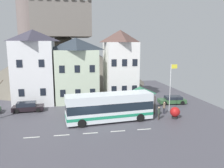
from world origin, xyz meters
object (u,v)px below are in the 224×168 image
(pedestrian_00, at_px, (159,113))
(flagpole, at_px, (171,84))
(harbour_buoy, at_px, (175,112))
(townhouse_01, at_px, (77,70))
(bus_shelter, at_px, (140,90))
(parked_car_02, at_px, (28,107))
(parked_car_01, at_px, (136,102))
(transit_bus, at_px, (109,107))
(hilltop_castle, at_px, (63,55))
(parked_car_03, at_px, (172,100))
(public_bench, at_px, (135,104))
(pedestrian_01, at_px, (164,107))
(townhouse_02, at_px, (120,65))
(townhouse_00, at_px, (34,67))

(pedestrian_00, relative_size, flagpole, 0.25)
(flagpole, distance_m, harbour_buoy, 4.39)
(townhouse_01, xyz_separation_m, pedestrian_00, (9.73, -11.60, -4.29))
(bus_shelter, relative_size, parked_car_02, 0.84)
(pedestrian_00, distance_m, flagpole, 5.21)
(flagpole, bearing_deg, parked_car_01, 138.04)
(transit_bus, relative_size, harbour_buoy, 7.15)
(pedestrian_00, height_order, harbour_buoy, pedestrian_00)
(hilltop_castle, relative_size, pedestrian_00, 23.94)
(parked_car_02, xyz_separation_m, parked_car_03, (21.96, 0.14, -0.05))
(parked_car_03, bearing_deg, parked_car_02, 5.98)
(bus_shelter, xyz_separation_m, pedestrian_00, (1.17, -4.23, -2.02))
(flagpole, bearing_deg, public_bench, 143.49)
(pedestrian_00, relative_size, pedestrian_01, 1.00)
(transit_bus, bearing_deg, hilltop_castle, 95.85)
(hilltop_castle, distance_m, harbour_buoy, 35.16)
(transit_bus, relative_size, bus_shelter, 3.00)
(parked_car_02, bearing_deg, townhouse_02, 16.21)
(parked_car_02, relative_size, pedestrian_01, 2.57)
(bus_shelter, bearing_deg, pedestrian_01, -36.23)
(parked_car_03, height_order, pedestrian_00, pedestrian_00)
(townhouse_01, bearing_deg, parked_car_02, -145.73)
(transit_bus, height_order, harbour_buoy, transit_bus)
(townhouse_02, distance_m, pedestrian_01, 11.42)
(pedestrian_00, xyz_separation_m, public_bench, (-1.21, 6.17, -0.45))
(townhouse_01, distance_m, pedestrian_00, 15.74)
(bus_shelter, distance_m, flagpole, 4.37)
(townhouse_00, distance_m, townhouse_01, 6.70)
(hilltop_castle, height_order, bus_shelter, hilltop_castle)
(townhouse_01, bearing_deg, hilltop_castle, 97.83)
(parked_car_03, distance_m, harbour_buoy, 7.43)
(hilltop_castle, relative_size, public_bench, 27.86)
(townhouse_01, xyz_separation_m, parked_car_02, (-7.12, -4.85, -4.55))
(townhouse_02, bearing_deg, pedestrian_00, -78.40)
(bus_shelter, xyz_separation_m, flagpole, (4.10, -1.13, 0.97))
(townhouse_00, height_order, townhouse_01, townhouse_00)
(parked_car_01, distance_m, public_bench, 0.54)
(transit_bus, xyz_separation_m, pedestrian_01, (7.84, 1.54, -0.77))
(hilltop_castle, height_order, parked_car_03, hilltop_castle)
(townhouse_00, relative_size, townhouse_02, 0.99)
(townhouse_02, xyz_separation_m, parked_car_02, (-14.45, -4.90, -5.21))
(townhouse_00, xyz_separation_m, pedestrian_00, (16.40, -11.83, -4.91))
(pedestrian_01, bearing_deg, bus_shelter, 143.77)
(parked_car_01, relative_size, pedestrian_00, 2.41)
(townhouse_00, height_order, townhouse_02, townhouse_02)
(townhouse_00, bearing_deg, parked_car_01, -18.59)
(transit_bus, height_order, parked_car_02, transit_bus)
(pedestrian_00, bearing_deg, bus_shelter, 105.45)
(hilltop_castle, bearing_deg, bus_shelter, -67.47)
(hilltop_castle, xyz_separation_m, parked_car_01, (11.44, -24.79, -6.19))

